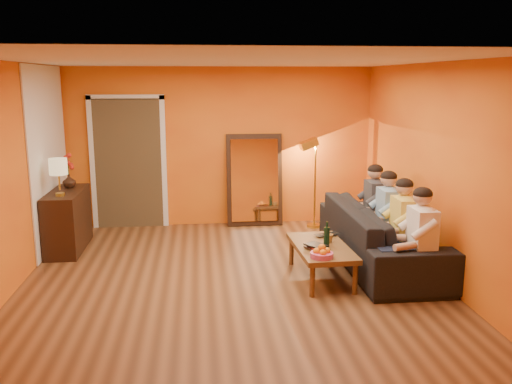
{
  "coord_description": "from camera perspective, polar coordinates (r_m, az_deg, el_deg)",
  "views": [
    {
      "loc": [
        -0.36,
        -6.16,
        2.4
      ],
      "look_at": [
        0.35,
        0.5,
        1.0
      ],
      "focal_mm": 38.0,
      "sensor_mm": 36.0,
      "label": 1
    }
  ],
  "objects": [
    {
      "name": "book_lower",
      "position": [
        6.42,
        5.73,
        -6.09
      ],
      "size": [
        0.29,
        0.33,
        0.03
      ],
      "primitive_type": "imported",
      "rotation": [
        0.0,
        0.0,
        0.45
      ],
      "color": "black",
      "rests_on": "coffee_table"
    },
    {
      "name": "table_lamp",
      "position": [
        7.75,
        -20.04,
        1.47
      ],
      "size": [
        0.24,
        0.24,
        0.51
      ],
      "primitive_type": null,
      "color": "beige",
      "rests_on": "sideboard"
    },
    {
      "name": "person_mid_left",
      "position": [
        6.92,
        15.27,
        -3.61
      ],
      "size": [
        0.7,
        0.44,
        1.22
      ],
      "primitive_type": null,
      "color": "#E4C54C",
      "rests_on": "sofa"
    },
    {
      "name": "vase",
      "position": [
        8.3,
        -19.07,
        1.09
      ],
      "size": [
        0.19,
        0.19,
        0.2
      ],
      "primitive_type": "imported",
      "color": "black",
      "rests_on": "sideboard"
    },
    {
      "name": "sofa",
      "position": [
        7.34,
        12.96,
        -4.41
      ],
      "size": [
        2.65,
        1.04,
        0.77
      ],
      "primitive_type": "imported",
      "rotation": [
        0.0,
        0.0,
        1.57
      ],
      "color": "black",
      "rests_on": "floor"
    },
    {
      "name": "mirror_frame",
      "position": [
        8.98,
        -0.16,
        1.29
      ],
      "size": [
        0.92,
        0.27,
        1.51
      ],
      "primitive_type": "cube",
      "rotation": [
        -0.14,
        0.0,
        0.0
      ],
      "color": "black",
      "rests_on": "floor"
    },
    {
      "name": "floor_lamp",
      "position": [
        8.87,
        6.23,
        0.82
      ],
      "size": [
        0.33,
        0.28,
        1.44
      ],
      "primitive_type": null,
      "rotation": [
        0.0,
        0.0,
        0.12
      ],
      "color": "gold",
      "rests_on": "floor"
    },
    {
      "name": "person_far_right",
      "position": [
        7.92,
        12.42,
        -1.54
      ],
      "size": [
        0.7,
        0.44,
        1.22
      ],
      "primitive_type": null,
      "color": "#35353A",
      "rests_on": "sofa"
    },
    {
      "name": "tumbler",
      "position": [
        6.77,
        7.68,
        -4.85
      ],
      "size": [
        0.13,
        0.13,
        0.1
      ],
      "primitive_type": "imported",
      "rotation": [
        0.0,
        0.0,
        0.22
      ],
      "color": "#B27F3F",
      "rests_on": "coffee_table"
    },
    {
      "name": "book_mid",
      "position": [
        6.43,
        5.8,
        -5.88
      ],
      "size": [
        0.21,
        0.26,
        0.02
      ],
      "primitive_type": "imported",
      "rotation": [
        0.0,
        0.0,
        0.19
      ],
      "color": "red",
      "rests_on": "book_lower"
    },
    {
      "name": "fruit_bowl",
      "position": [
        6.18,
        6.94,
        -6.16
      ],
      "size": [
        0.26,
        0.26,
        0.16
      ],
      "primitive_type": null,
      "color": "#C54575",
      "rests_on": "coffee_table"
    },
    {
      "name": "white_accent",
      "position": [
        8.26,
        -20.97,
        3.38
      ],
      "size": [
        0.02,
        1.9,
        2.58
      ],
      "primitive_type": "cube",
      "color": "white",
      "rests_on": "wall_left"
    },
    {
      "name": "doorway_recess",
      "position": [
        9.16,
        -13.18,
        3.02
      ],
      "size": [
        1.06,
        0.3,
        2.1
      ],
      "primitive_type": "cube",
      "color": "#3F2D19",
      "rests_on": "floor"
    },
    {
      "name": "mirror_glass",
      "position": [
        8.94,
        -0.14,
        1.24
      ],
      "size": [
        0.78,
        0.21,
        1.35
      ],
      "primitive_type": "cube",
      "rotation": [
        -0.14,
        0.0,
        0.0
      ],
      "color": "white",
      "rests_on": "mirror_frame"
    },
    {
      "name": "coffee_table",
      "position": [
        6.71,
        6.86,
        -7.31
      ],
      "size": [
        0.67,
        1.24,
        0.42
      ],
      "primitive_type": null,
      "rotation": [
        0.0,
        0.0,
        0.04
      ],
      "color": "brown",
      "rests_on": "floor"
    },
    {
      "name": "wine_bottle",
      "position": [
        6.57,
        7.46,
        -4.42
      ],
      "size": [
        0.07,
        0.07,
        0.31
      ],
      "primitive_type": "cylinder",
      "color": "black",
      "rests_on": "coffee_table"
    },
    {
      "name": "sideboard",
      "position": [
        8.17,
        -19.21,
        -2.84
      ],
      "size": [
        0.44,
        1.18,
        0.85
      ],
      "primitive_type": "cube",
      "color": "black",
      "rests_on": "floor"
    },
    {
      "name": "door_header",
      "position": [
        8.94,
        -13.6,
        9.69
      ],
      "size": [
        1.22,
        0.06,
        0.08
      ],
      "primitive_type": "cube",
      "color": "white",
      "rests_on": "wall_back"
    },
    {
      "name": "dog",
      "position": [
        7.11,
        11.69,
        -5.11
      ],
      "size": [
        0.49,
        0.67,
        0.72
      ],
      "primitive_type": null,
      "rotation": [
        0.0,
        0.0,
        0.17
      ],
      "color": "#A17448",
      "rests_on": "floor"
    },
    {
      "name": "laptop",
      "position": [
        7.01,
        7.7,
        -4.59
      ],
      "size": [
        0.37,
        0.3,
        0.03
      ],
      "primitive_type": "imported",
      "rotation": [
        0.0,
        0.0,
        0.32
      ],
      "color": "black",
      "rests_on": "coffee_table"
    },
    {
      "name": "person_far_left",
      "position": [
        6.43,
        17.03,
        -4.88
      ],
      "size": [
        0.7,
        0.44,
        1.22
      ],
      "primitive_type": null,
      "color": "white",
      "rests_on": "sofa"
    },
    {
      "name": "person_mid_right",
      "position": [
        7.41,
        13.74,
        -2.5
      ],
      "size": [
        0.7,
        0.44,
        1.22
      ],
      "primitive_type": null,
      "color": "#80A5C6",
      "rests_on": "sofa"
    },
    {
      "name": "book_upper",
      "position": [
        6.4,
        5.75,
        -5.76
      ],
      "size": [
        0.29,
        0.31,
        0.02
      ],
      "primitive_type": "imported",
      "rotation": [
        0.0,
        0.0,
        0.57
      ],
      "color": "black",
      "rests_on": "book_mid"
    },
    {
      "name": "room_shell",
      "position": [
        6.63,
        -2.89,
        2.25
      ],
      "size": [
        5.0,
        5.5,
        2.6
      ],
      "color": "brown",
      "rests_on": "ground"
    },
    {
      "name": "flowers",
      "position": [
        8.26,
        -19.2,
        2.97
      ],
      "size": [
        0.17,
        0.17,
        0.51
      ],
      "primitive_type": null,
      "color": "red",
      "rests_on": "vase"
    },
    {
      "name": "door_jamb_right",
      "position": [
        8.99,
        -9.66,
        3.0
      ],
      "size": [
        0.08,
        0.06,
        2.2
      ],
      "primitive_type": "cube",
      "color": "white",
      "rests_on": "wall_back"
    },
    {
      "name": "door_jamb_left",
      "position": [
        9.13,
        -16.82,
        2.8
      ],
      "size": [
        0.08,
        0.06,
        2.2
      ],
      "primitive_type": "cube",
      "color": "white",
      "rests_on": "wall_back"
    }
  ]
}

